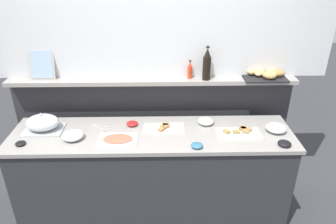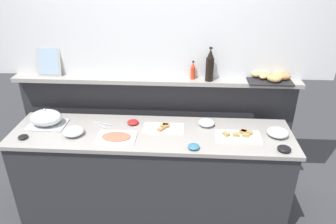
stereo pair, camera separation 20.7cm
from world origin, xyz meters
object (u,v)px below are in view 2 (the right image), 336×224
object	(u,v)px
condiment_bowl_dark	(23,137)
serving_tongs	(100,124)
glass_bowl_large	(73,132)
condiment_bowl_red	(284,149)
condiment_bowl_cream	(133,122)
wine_bottle_dark	(210,66)
condiment_bowl_teal	(194,147)
framed_picture	(49,61)
bread_basket	(271,77)
sandwich_platter_side	(239,136)
serving_cloche	(46,118)
glass_bowl_small	(206,123)
glass_bowl_medium	(278,133)
hot_sauce_bottle	(193,71)
sandwich_platter_front	(164,128)
cold_cuts_platter	(116,137)

from	to	relation	value
condiment_bowl_dark	serving_tongs	bearing A→B (deg)	25.41
glass_bowl_large	condiment_bowl_red	xyz separation A→B (m)	(1.75, -0.14, -0.01)
glass_bowl_large	condiment_bowl_dark	size ratio (longest dim) A/B	2.15
condiment_bowl_cream	wine_bottle_dark	distance (m)	0.87
condiment_bowl_teal	framed_picture	xyz separation A→B (m)	(-1.39, 0.68, 0.47)
condiment_bowl_red	serving_tongs	xyz separation A→B (m)	(-1.57, 0.34, -0.01)
bread_basket	sandwich_platter_side	bearing A→B (deg)	-124.68
sandwich_platter_side	serving_tongs	xyz separation A→B (m)	(-1.24, 0.14, -0.01)
serving_cloche	glass_bowl_small	distance (m)	1.45
glass_bowl_medium	bread_basket	xyz separation A→B (m)	(-0.02, 0.42, 0.35)
framed_picture	sandwich_platter_side	bearing A→B (deg)	-14.97
condiment_bowl_red	condiment_bowl_teal	distance (m)	0.72
condiment_bowl_teal	hot_sauce_bottle	world-z (taller)	hot_sauce_bottle
condiment_bowl_teal	serving_tongs	world-z (taller)	condiment_bowl_teal
serving_cloche	condiment_bowl_red	xyz separation A→B (m)	(2.05, -0.29, -0.05)
serving_cloche	glass_bowl_large	xyz separation A→B (m)	(0.30, -0.15, -0.04)
sandwich_platter_front	cold_cuts_platter	distance (m)	0.43
glass_bowl_medium	condiment_bowl_dark	distance (m)	2.17
serving_tongs	hot_sauce_bottle	distance (m)	0.99
bread_basket	serving_tongs	bearing A→B (deg)	-168.55
glass_bowl_small	bread_basket	distance (m)	0.74
cold_cuts_platter	glass_bowl_large	distance (m)	0.38
hot_sauce_bottle	wine_bottle_dark	world-z (taller)	wine_bottle_dark
framed_picture	hot_sauce_bottle	bearing A→B (deg)	-0.86
glass_bowl_large	condiment_bowl_dark	bearing A→B (deg)	-168.38
condiment_bowl_cream	wine_bottle_dark	size ratio (longest dim) A/B	0.33
sandwich_platter_front	bread_basket	bearing A→B (deg)	20.24
sandwich_platter_front	condiment_bowl_teal	size ratio (longest dim) A/B	3.69
serving_cloche	condiment_bowl_red	world-z (taller)	serving_cloche
bread_basket	condiment_bowl_cream	bearing A→B (deg)	-167.15
sandwich_platter_side	serving_cloche	world-z (taller)	serving_cloche
condiment_bowl_dark	condiment_bowl_teal	bearing A→B (deg)	-2.61
glass_bowl_large	glass_bowl_small	distance (m)	1.18
framed_picture	glass_bowl_small	bearing A→B (deg)	-11.08
cold_cuts_platter	condiment_bowl_dark	bearing A→B (deg)	-176.10
cold_cuts_platter	bread_basket	bearing A→B (deg)	21.78
sandwich_platter_side	condiment_bowl_cream	bearing A→B (deg)	169.96
sandwich_platter_front	condiment_bowl_cream	world-z (taller)	same
glass_bowl_medium	bread_basket	distance (m)	0.55
sandwich_platter_front	hot_sauce_bottle	bearing A→B (deg)	55.16
condiment_bowl_red	wine_bottle_dark	world-z (taller)	wine_bottle_dark
sandwich_platter_side	bread_basket	distance (m)	0.66
cold_cuts_platter	condiment_bowl_cream	distance (m)	0.27
sandwich_platter_front	sandwich_platter_side	bearing A→B (deg)	-8.40
glass_bowl_small	condiment_bowl_cream	distance (m)	0.67
condiment_bowl_teal	framed_picture	size ratio (longest dim) A/B	0.35
framed_picture	cold_cuts_platter	bearing A→B (deg)	-37.46
sandwich_platter_side	glass_bowl_large	distance (m)	1.42
glass_bowl_medium	hot_sauce_bottle	distance (m)	0.93
hot_sauce_bottle	bread_basket	size ratio (longest dim) A/B	0.44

